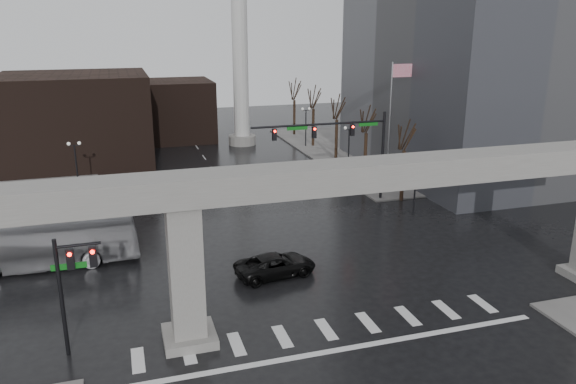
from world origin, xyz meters
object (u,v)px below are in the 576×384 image
object	(u,v)px
pickup_truck	(276,265)
city_bus	(34,241)
signal_mast_arm	(343,139)
far_car	(160,193)

from	to	relation	value
pickup_truck	city_bus	distance (m)	15.88
signal_mast_arm	far_car	world-z (taller)	signal_mast_arm
signal_mast_arm	city_bus	xyz separation A→B (m)	(-24.42, -6.80, -4.00)
city_bus	far_car	distance (m)	15.38
signal_mast_arm	far_car	size ratio (longest dim) A/B	2.99
far_car	city_bus	bearing A→B (deg)	-127.01
city_bus	pickup_truck	bearing A→B (deg)	-112.50
far_car	signal_mast_arm	bearing A→B (deg)	-21.23
city_bus	far_car	size ratio (longest dim) A/B	3.24
pickup_truck	city_bus	xyz separation A→B (m)	(-14.69, 5.92, 1.11)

